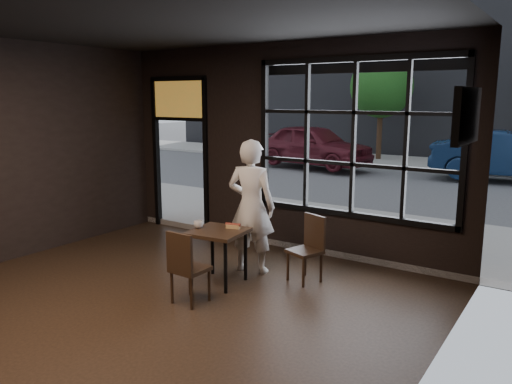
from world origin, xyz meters
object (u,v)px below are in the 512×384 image
Objects in this scene: chair_near at (190,266)px; man at (251,207)px; navy_car at (508,155)px; cafe_table at (219,257)px.

chair_near is 0.48× the size of man.
navy_car is (1.86, 11.36, 0.34)m from chair_near.
man is at bearing 161.18° from navy_car.
man is 10.25m from navy_car.
navy_car is (1.87, 10.08, -0.14)m from man.
navy_car reaches higher than cafe_table.
cafe_table is at bearing 161.29° from navy_car.
chair_near is at bearing 78.35° from man.
chair_near is 0.21× the size of navy_car.
man reaches higher than navy_car.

